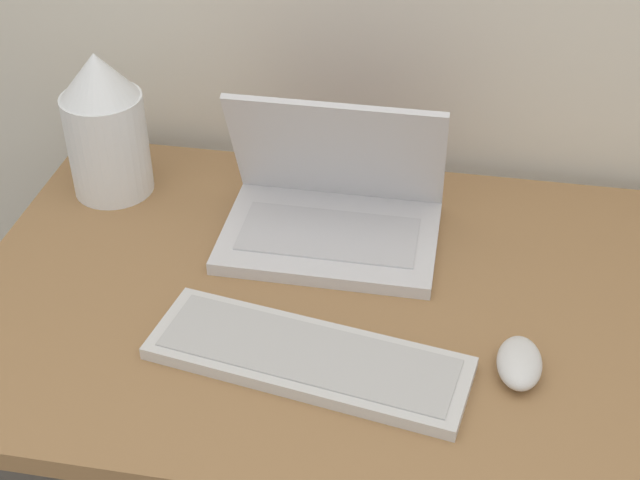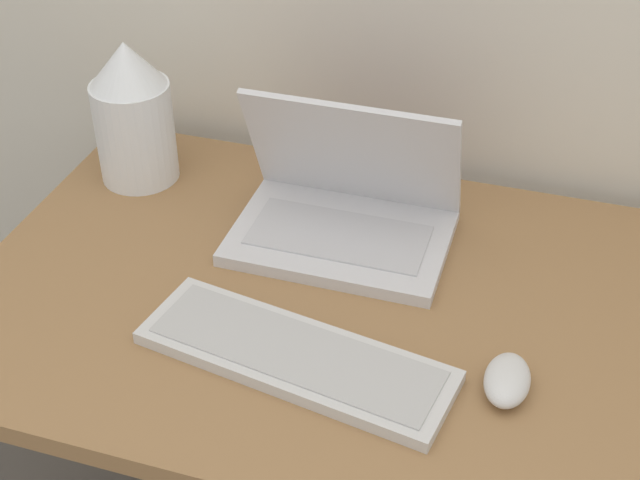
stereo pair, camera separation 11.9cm
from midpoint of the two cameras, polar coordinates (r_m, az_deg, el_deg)
name	(u,v)px [view 2 (the right image)]	position (r m, az deg, el deg)	size (l,w,h in m)	color
desk	(349,349)	(1.32, 4.46, -7.05)	(1.09, 0.70, 0.72)	olive
laptop	(345,208)	(1.34, 4.16, 1.99)	(0.32, 0.23, 0.23)	silver
keyboard	(295,356)	(1.15, 1.40, -7.58)	(0.43, 0.20, 0.02)	silver
mouse	(507,380)	(1.15, 14.87, -8.79)	(0.06, 0.09, 0.04)	silver
vase	(133,113)	(1.47, -9.63, 7.92)	(0.13, 0.13, 0.24)	white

